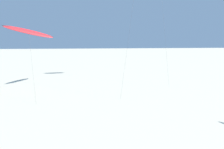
{
  "coord_description": "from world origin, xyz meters",
  "views": [
    {
      "loc": [
        1.65,
        -2.11,
        11.88
      ],
      "look_at": [
        3.38,
        23.0,
        7.53
      ],
      "focal_mm": 44.71,
      "sensor_mm": 36.0,
      "label": 1
    }
  ],
  "objects": [
    {
      "name": "flying_kite_2",
      "position": [
        -9.48,
        47.87,
        10.96
      ],
      "size": [
        8.35,
        9.79,
        12.49
      ],
      "color": "red",
      "rests_on": "ground"
    }
  ]
}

